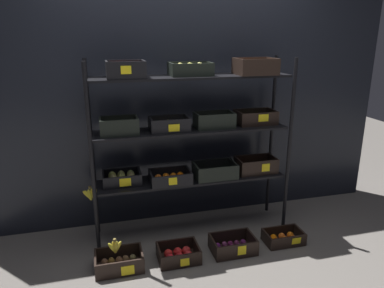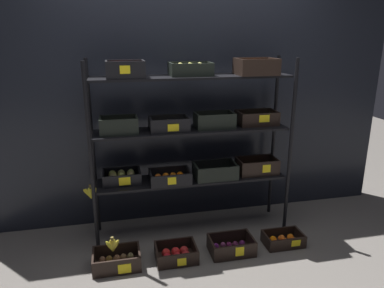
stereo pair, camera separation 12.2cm
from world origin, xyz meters
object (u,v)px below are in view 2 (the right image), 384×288
at_px(crate_ground_tangerine, 283,240).
at_px(crate_ground_plum, 231,247).
at_px(display_rack, 193,131).
at_px(crate_ground_kiwi, 117,261).
at_px(crate_ground_apple_red, 176,254).
at_px(banana_bunch_loose, 113,245).

bearing_deg(crate_ground_tangerine, crate_ground_plum, -178.34).
xyz_separation_m(display_rack, crate_ground_plum, (0.23, -0.44, -0.91)).
relative_size(crate_ground_kiwi, crate_ground_apple_red, 1.12).
bearing_deg(crate_ground_kiwi, display_rack, 31.30).
relative_size(crate_ground_plum, banana_bunch_loose, 2.74).
bearing_deg(crate_ground_plum, crate_ground_kiwi, 179.89).
bearing_deg(crate_ground_tangerine, display_rack, 149.43).
bearing_deg(display_rack, banana_bunch_loose, -149.73).
height_order(crate_ground_plum, crate_ground_tangerine, crate_ground_plum).
bearing_deg(crate_ground_plum, crate_ground_apple_red, -179.80).
xyz_separation_m(crate_ground_kiwi, crate_ground_apple_red, (0.48, -0.00, -0.00)).
bearing_deg(crate_ground_kiwi, crate_ground_apple_red, -0.42).
distance_m(crate_ground_kiwi, crate_ground_apple_red, 0.48).
xyz_separation_m(display_rack, banana_bunch_loose, (-0.74, -0.43, -0.76)).
bearing_deg(crate_ground_kiwi, crate_ground_tangerine, 0.48).
height_order(crate_ground_plum, banana_bunch_loose, banana_bunch_loose).
distance_m(crate_ground_apple_red, crate_ground_tangerine, 0.95).
distance_m(display_rack, banana_bunch_loose, 1.15).
xyz_separation_m(display_rack, crate_ground_kiwi, (-0.71, -0.43, -0.91)).
distance_m(crate_ground_kiwi, banana_bunch_loose, 0.15).
height_order(crate_ground_tangerine, banana_bunch_loose, banana_bunch_loose).
bearing_deg(crate_ground_kiwi, banana_bunch_loose, 170.51).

